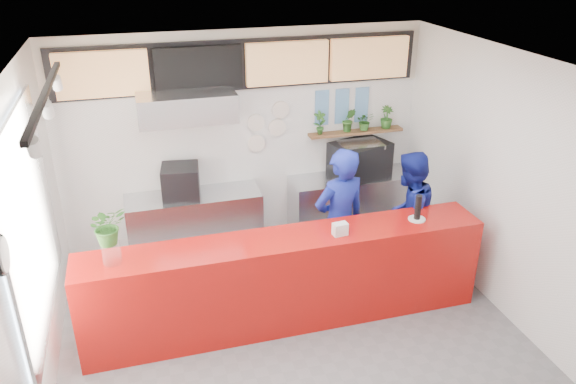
{
  "coord_description": "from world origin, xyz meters",
  "views": [
    {
      "loc": [
        -1.44,
        -4.7,
        4.1
      ],
      "look_at": [
        0.1,
        0.7,
        1.5
      ],
      "focal_mm": 35.0,
      "sensor_mm": 36.0,
      "label": 1
    }
  ],
  "objects_px": {
    "panini_oven": "(181,182)",
    "staff_right": "(407,217)",
    "espresso_machine": "(360,160)",
    "staff_center": "(339,222)",
    "pepper_mill": "(418,207)",
    "service_counter": "(287,280)"
  },
  "relations": [
    {
      "from": "panini_oven",
      "to": "staff_right",
      "type": "bearing_deg",
      "value": -18.11
    },
    {
      "from": "espresso_machine",
      "to": "staff_right",
      "type": "relative_size",
      "value": 0.46
    },
    {
      "from": "panini_oven",
      "to": "espresso_machine",
      "type": "distance_m",
      "value": 2.54
    },
    {
      "from": "staff_center",
      "to": "staff_right",
      "type": "height_order",
      "value": "staff_center"
    },
    {
      "from": "panini_oven",
      "to": "staff_right",
      "type": "relative_size",
      "value": 0.28
    },
    {
      "from": "espresso_machine",
      "to": "staff_center",
      "type": "bearing_deg",
      "value": -139.16
    },
    {
      "from": "staff_right",
      "to": "pepper_mill",
      "type": "bearing_deg",
      "value": 42.51
    },
    {
      "from": "panini_oven",
      "to": "espresso_machine",
      "type": "bearing_deg",
      "value": 7.82
    },
    {
      "from": "espresso_machine",
      "to": "staff_right",
      "type": "distance_m",
      "value": 1.33
    },
    {
      "from": "service_counter",
      "to": "panini_oven",
      "type": "height_order",
      "value": "panini_oven"
    },
    {
      "from": "espresso_machine",
      "to": "pepper_mill",
      "type": "relative_size",
      "value": 2.68
    },
    {
      "from": "panini_oven",
      "to": "pepper_mill",
      "type": "bearing_deg",
      "value": -28.03
    },
    {
      "from": "staff_right",
      "to": "pepper_mill",
      "type": "xyz_separation_m",
      "value": [
        -0.16,
        -0.51,
        0.4
      ]
    },
    {
      "from": "espresso_machine",
      "to": "staff_right",
      "type": "bearing_deg",
      "value": -102.96
    },
    {
      "from": "panini_oven",
      "to": "pepper_mill",
      "type": "distance_m",
      "value": 3.09
    },
    {
      "from": "service_counter",
      "to": "pepper_mill",
      "type": "bearing_deg",
      "value": -0.24
    },
    {
      "from": "espresso_machine",
      "to": "staff_right",
      "type": "height_order",
      "value": "staff_right"
    },
    {
      "from": "service_counter",
      "to": "espresso_machine",
      "type": "bearing_deg",
      "value": 48.46
    },
    {
      "from": "service_counter",
      "to": "espresso_machine",
      "type": "distance_m",
      "value": 2.48
    },
    {
      "from": "staff_right",
      "to": "pepper_mill",
      "type": "height_order",
      "value": "staff_right"
    },
    {
      "from": "staff_center",
      "to": "pepper_mill",
      "type": "bearing_deg",
      "value": 137.09
    },
    {
      "from": "panini_oven",
      "to": "staff_center",
      "type": "xyz_separation_m",
      "value": [
        1.73,
        -1.34,
        -0.17
      ]
    }
  ]
}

